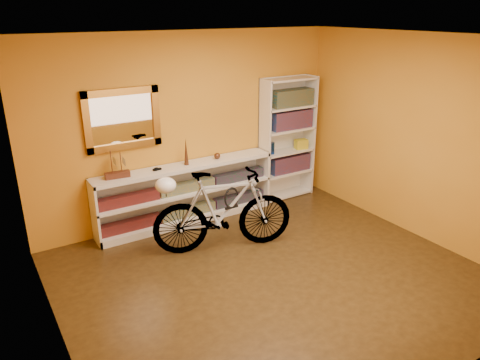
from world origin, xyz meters
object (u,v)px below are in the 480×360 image
console_unit (187,194)px  bicycle (223,210)px  bookcase (287,139)px  helmet (166,185)px

console_unit → bicycle: bicycle is taller
bookcase → bicycle: (-1.72, -0.98, -0.42)m
bicycle → helmet: (-0.65, 0.21, 0.40)m
console_unit → helmet: 1.08m
bicycle → helmet: bicycle is taller
console_unit → bicycle: bearing=-87.5°
console_unit → helmet: bearing=-129.2°
bicycle → helmet: 0.79m
console_unit → helmet: helmet is taller
bicycle → bookcase: bearing=-42.7°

